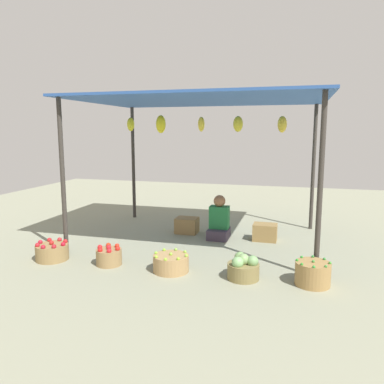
{
  "coord_description": "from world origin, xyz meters",
  "views": [
    {
      "loc": [
        1.6,
        -6.32,
        1.9
      ],
      "look_at": [
        0.0,
        -0.64,
        0.95
      ],
      "focal_mm": 35.53,
      "sensor_mm": 36.0,
      "label": 1
    }
  ],
  "objects_px": {
    "vendor_person": "(219,222)",
    "basket_red_apples": "(52,252)",
    "basket_cabbages": "(243,268)",
    "wooden_crate_stacked_rear": "(265,232)",
    "wooden_crate_near_vendor": "(187,225)",
    "basket_green_chilies": "(313,274)",
    "basket_limes": "(171,263)",
    "basket_red_tomatoes": "(109,256)"
  },
  "relations": [
    {
      "from": "wooden_crate_near_vendor",
      "to": "wooden_crate_stacked_rear",
      "type": "height_order",
      "value": "wooden_crate_stacked_rear"
    },
    {
      "from": "basket_limes",
      "to": "wooden_crate_near_vendor",
      "type": "relative_size",
      "value": 1.2
    },
    {
      "from": "vendor_person",
      "to": "wooden_crate_near_vendor",
      "type": "distance_m",
      "value": 0.7
    },
    {
      "from": "basket_limes",
      "to": "wooden_crate_near_vendor",
      "type": "xyz_separation_m",
      "value": [
        -0.35,
        1.97,
        0.03
      ]
    },
    {
      "from": "basket_cabbages",
      "to": "wooden_crate_near_vendor",
      "type": "xyz_separation_m",
      "value": [
        -1.34,
        1.96,
        0.0
      ]
    },
    {
      "from": "vendor_person",
      "to": "basket_red_apples",
      "type": "bearing_deg",
      "value": -140.16
    },
    {
      "from": "basket_cabbages",
      "to": "wooden_crate_near_vendor",
      "type": "distance_m",
      "value": 2.38
    },
    {
      "from": "basket_red_tomatoes",
      "to": "wooden_crate_stacked_rear",
      "type": "distance_m",
      "value": 2.76
    },
    {
      "from": "vendor_person",
      "to": "wooden_crate_stacked_rear",
      "type": "bearing_deg",
      "value": 5.49
    },
    {
      "from": "basket_green_chilies",
      "to": "wooden_crate_stacked_rear",
      "type": "bearing_deg",
      "value": 112.31
    },
    {
      "from": "basket_cabbages",
      "to": "wooden_crate_stacked_rear",
      "type": "distance_m",
      "value": 1.85
    },
    {
      "from": "basket_red_tomatoes",
      "to": "wooden_crate_stacked_rear",
      "type": "xyz_separation_m",
      "value": [
        2.05,
        1.85,
        0.02
      ]
    },
    {
      "from": "vendor_person",
      "to": "basket_cabbages",
      "type": "height_order",
      "value": "vendor_person"
    },
    {
      "from": "basket_red_tomatoes",
      "to": "basket_cabbages",
      "type": "relative_size",
      "value": 0.88
    },
    {
      "from": "basket_green_chilies",
      "to": "wooden_crate_stacked_rear",
      "type": "xyz_separation_m",
      "value": [
        -0.74,
        1.81,
        0.0
      ]
    },
    {
      "from": "basket_green_chilies",
      "to": "wooden_crate_near_vendor",
      "type": "relative_size",
      "value": 1.07
    },
    {
      "from": "basket_limes",
      "to": "vendor_person",
      "type": "bearing_deg",
      "value": 80.35
    },
    {
      "from": "vendor_person",
      "to": "basket_green_chilies",
      "type": "xyz_separation_m",
      "value": [
        1.55,
        -1.74,
        -0.15
      ]
    },
    {
      "from": "vendor_person",
      "to": "wooden_crate_near_vendor",
      "type": "bearing_deg",
      "value": 163.78
    },
    {
      "from": "wooden_crate_stacked_rear",
      "to": "basket_limes",
      "type": "bearing_deg",
      "value": -120.86
    },
    {
      "from": "vendor_person",
      "to": "basket_red_apples",
      "type": "xyz_separation_m",
      "value": [
        -2.16,
        -1.8,
        -0.17
      ]
    },
    {
      "from": "wooden_crate_stacked_rear",
      "to": "vendor_person",
      "type": "bearing_deg",
      "value": -174.51
    },
    {
      "from": "wooden_crate_stacked_rear",
      "to": "basket_cabbages",
      "type": "bearing_deg",
      "value": -93.62
    },
    {
      "from": "basket_red_tomatoes",
      "to": "wooden_crate_near_vendor",
      "type": "height_order",
      "value": "basket_red_tomatoes"
    },
    {
      "from": "basket_cabbages",
      "to": "basket_red_apples",
      "type": "bearing_deg",
      "value": -179.36
    },
    {
      "from": "wooden_crate_stacked_rear",
      "to": "wooden_crate_near_vendor",
      "type": "bearing_deg",
      "value": 175.57
    },
    {
      "from": "basket_red_tomatoes",
      "to": "basket_limes",
      "type": "height_order",
      "value": "basket_red_tomatoes"
    },
    {
      "from": "wooden_crate_near_vendor",
      "to": "basket_red_apples",
      "type": "bearing_deg",
      "value": -127.1
    },
    {
      "from": "basket_cabbages",
      "to": "wooden_crate_stacked_rear",
      "type": "relative_size",
      "value": 1.01
    },
    {
      "from": "vendor_person",
      "to": "wooden_crate_stacked_rear",
      "type": "xyz_separation_m",
      "value": [
        0.81,
        0.08,
        -0.15
      ]
    },
    {
      "from": "basket_red_tomatoes",
      "to": "basket_green_chilies",
      "type": "bearing_deg",
      "value": 0.66
    },
    {
      "from": "basket_red_tomatoes",
      "to": "basket_cabbages",
      "type": "distance_m",
      "value": 1.93
    },
    {
      "from": "basket_limes",
      "to": "basket_green_chilies",
      "type": "bearing_deg",
      "value": 1.19
    },
    {
      "from": "basket_green_chilies",
      "to": "basket_red_apples",
      "type": "bearing_deg",
      "value": -178.95
    },
    {
      "from": "basket_limes",
      "to": "wooden_crate_stacked_rear",
      "type": "distance_m",
      "value": 2.16
    },
    {
      "from": "basket_red_apples",
      "to": "wooden_crate_stacked_rear",
      "type": "relative_size",
      "value": 1.16
    },
    {
      "from": "basket_limes",
      "to": "basket_green_chilies",
      "type": "relative_size",
      "value": 1.13
    },
    {
      "from": "basket_red_tomatoes",
      "to": "wooden_crate_near_vendor",
      "type": "bearing_deg",
      "value": 73.28
    },
    {
      "from": "basket_red_tomatoes",
      "to": "basket_cabbages",
      "type": "bearing_deg",
      "value": -0.12
    },
    {
      "from": "basket_red_apples",
      "to": "basket_red_tomatoes",
      "type": "distance_m",
      "value": 0.92
    },
    {
      "from": "basket_red_apples",
      "to": "basket_limes",
      "type": "bearing_deg",
      "value": 0.9
    },
    {
      "from": "basket_cabbages",
      "to": "basket_red_tomatoes",
      "type": "bearing_deg",
      "value": 179.88
    }
  ]
}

